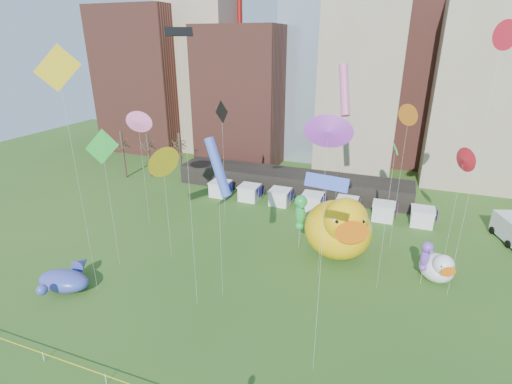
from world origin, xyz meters
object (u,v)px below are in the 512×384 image
at_px(big_duck, 339,227).
at_px(seahorse_purple, 426,254).
at_px(seahorse_green, 300,210).
at_px(small_duck, 438,267).
at_px(whale_inflatable, 65,279).

bearing_deg(big_duck, seahorse_purple, -37.46).
bearing_deg(seahorse_green, small_duck, -24.48).
relative_size(seahorse_green, whale_inflatable, 0.99).
height_order(big_duck, seahorse_green, big_duck).
xyz_separation_m(big_duck, seahorse_green, (-4.61, 0.06, 1.39)).
relative_size(seahorse_green, seahorse_purple, 1.42).
height_order(big_duck, small_duck, big_duck).
height_order(seahorse_green, whale_inflatable, seahorse_green).
bearing_deg(seahorse_green, big_duck, -19.89).
relative_size(small_duck, seahorse_purple, 1.03).
distance_m(big_duck, seahorse_purple, 9.32).
height_order(big_duck, seahorse_purple, big_duck).
xyz_separation_m(big_duck, whale_inflatable, (-24.43, -15.97, -2.60)).
relative_size(seahorse_purple, whale_inflatable, 0.70).
bearing_deg(big_duck, seahorse_green, 157.25).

